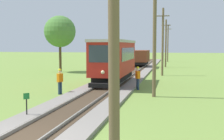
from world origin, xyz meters
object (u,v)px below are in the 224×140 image
object	(u,v)px
tree_left_near	(60,32)
red_tram	(114,59)
utility_pole_mid	(163,41)
freight_car	(140,57)
second_worker	(138,77)
utility_pole_near_tram	(155,37)
utility_pole_far	(166,43)
utility_pole_distant	(168,43)
track_worker	(60,80)
utility_pole_foreground	(114,4)
trackside_signal_marker	(27,104)

from	to	relation	value
tree_left_near	red_tram	bearing A→B (deg)	-49.52
red_tram	utility_pole_mid	xyz separation A→B (m)	(3.74, 8.88, 1.67)
red_tram	utility_pole_mid	bearing A→B (deg)	67.16
freight_car	second_worker	size ratio (longest dim) A/B	2.91
utility_pole_near_tram	utility_pole_far	bearing A→B (deg)	90.00
red_tram	tree_left_near	world-z (taller)	tree_left_near
utility_pole_distant	track_worker	bearing A→B (deg)	-98.58
utility_pole_foreground	utility_pole_distant	distance (m)	55.49
freight_car	track_worker	bearing A→B (deg)	-95.95
utility_pole_near_tram	second_worker	distance (m)	4.36
utility_pole_near_tram	utility_pole_distant	xyz separation A→B (m)	(-0.00, 42.29, -0.03)
trackside_signal_marker	second_worker	size ratio (longest dim) A/B	0.66
red_tram	trackside_signal_marker	bearing A→B (deg)	-97.69
utility_pole_mid	track_worker	world-z (taller)	utility_pole_mid
utility_pole_foreground	trackside_signal_marker	xyz separation A→B (m)	(-5.39, 6.26, -3.56)
utility_pole_near_tram	tree_left_near	world-z (taller)	utility_pole_near_tram
red_tram	utility_pole_distant	distance (m)	37.26
utility_pole_near_tram	tree_left_near	xyz separation A→B (m)	(-12.88, 15.97, 1.18)
utility_pole_mid	utility_pole_distant	distance (m)	28.15
second_worker	utility_pole_foreground	bearing A→B (deg)	61.97
utility_pole_near_tram	tree_left_near	size ratio (longest dim) A/B	1.08
trackside_signal_marker	track_worker	bearing A→B (deg)	98.83
utility_pole_distant	track_worker	size ratio (longest dim) A/B	4.26
utility_pole_far	track_worker	size ratio (longest dim) A/B	4.11
red_tram	utility_pole_far	size ratio (longest dim) A/B	1.16
utility_pole_far	second_worker	world-z (taller)	utility_pole_far
trackside_signal_marker	tree_left_near	world-z (taller)	tree_left_near
utility_pole_distant	track_worker	distance (m)	43.13
utility_pole_far	second_worker	bearing A→B (deg)	-93.34
trackside_signal_marker	second_worker	distance (m)	10.60
utility_pole_foreground	utility_pole_mid	xyz separation A→B (m)	(0.00, 27.33, -0.36)
utility_pole_near_tram	utility_pole_distant	world-z (taller)	utility_pole_near_tram
utility_pole_mid	second_worker	size ratio (longest dim) A/B	4.22
red_tram	utility_pole_far	world-z (taller)	utility_pole_far
utility_pole_far	trackside_signal_marker	xyz separation A→B (m)	(-5.39, -33.98, -3.10)
red_tram	track_worker	bearing A→B (deg)	-115.93
trackside_signal_marker	freight_car	bearing A→B (deg)	87.10
red_tram	second_worker	size ratio (longest dim) A/B	4.79
freight_car	utility_pole_foreground	size ratio (longest dim) A/B	0.63
utility_pole_distant	second_worker	xyz separation A→B (m)	(-1.41, -39.41, -2.92)
utility_pole_foreground	utility_pole_near_tram	world-z (taller)	utility_pole_foreground
utility_pole_foreground	utility_pole_distant	size ratio (longest dim) A/B	1.09
red_tram	utility_pole_foreground	distance (m)	18.94
utility_pole_mid	tree_left_near	size ratio (longest dim) A/B	1.06
freight_car	second_worker	bearing A→B (deg)	-84.11
utility_pole_near_tram	utility_pole_far	xyz separation A→B (m)	(0.00, 27.04, -0.17)
red_tram	trackside_signal_marker	size ratio (longest dim) A/B	7.24
freight_car	red_tram	bearing A→B (deg)	-89.99
second_worker	trackside_signal_marker	bearing A→B (deg)	34.92
utility_pole_foreground	track_worker	size ratio (longest dim) A/B	4.63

